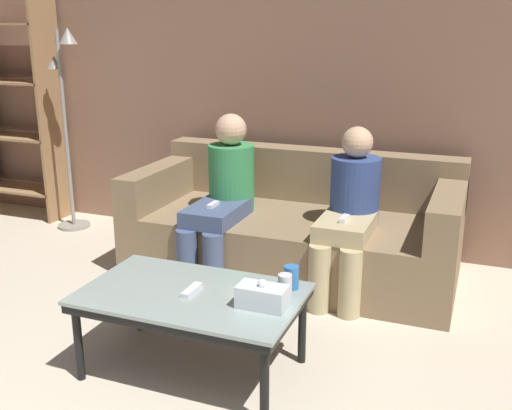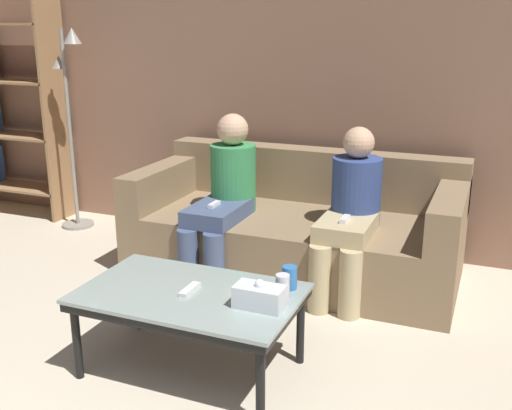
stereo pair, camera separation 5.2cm
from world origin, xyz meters
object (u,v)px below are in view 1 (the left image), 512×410
object	(u,v)px
tissue_box	(262,296)
standing_lamp	(66,109)
couch	(295,229)
seated_person_left_end	(223,193)
cup_near_right	(285,287)
game_remote	(192,290)
seated_person_mid_left	(350,209)
coffee_table	(192,300)
cup_near_left	(291,277)

from	to	relation	value
tissue_box	standing_lamp	distance (m)	2.83
tissue_box	couch	bearing A→B (deg)	102.00
tissue_box	seated_person_left_end	world-z (taller)	seated_person_left_end
cup_near_right	standing_lamp	xyz separation A→B (m)	(-2.33, 1.50, 0.50)
game_remote	couch	bearing A→B (deg)	87.47
cup_near_right	seated_person_mid_left	bearing A→B (deg)	87.23
couch	coffee_table	world-z (taller)	couch
coffee_table	cup_near_right	distance (m)	0.45
cup_near_left	game_remote	world-z (taller)	cup_near_left
game_remote	seated_person_mid_left	size ratio (longest dim) A/B	0.15
game_remote	seated_person_left_end	size ratio (longest dim) A/B	0.14
coffee_table	game_remote	xyz separation A→B (m)	(0.00, 0.00, 0.05)
standing_lamp	seated_person_mid_left	world-z (taller)	standing_lamp
seated_person_mid_left	cup_near_left	bearing A→B (deg)	-93.63
couch	seated_person_mid_left	xyz separation A→B (m)	(0.42, -0.23, 0.25)
coffee_table	standing_lamp	xyz separation A→B (m)	(-1.91, 1.59, 0.60)
game_remote	seated_person_left_end	xyz separation A→B (m)	(-0.36, 1.15, 0.14)
tissue_box	game_remote	world-z (taller)	tissue_box
coffee_table	tissue_box	distance (m)	0.37
coffee_table	standing_lamp	bearing A→B (deg)	140.20
cup_near_left	game_remote	bearing A→B (deg)	-153.47
game_remote	seated_person_left_end	world-z (taller)	seated_person_left_end
seated_person_mid_left	seated_person_left_end	bearing A→B (deg)	-179.50
standing_lamp	seated_person_mid_left	bearing A→B (deg)	-10.24
cup_near_left	coffee_table	bearing A→B (deg)	-153.47
couch	seated_person_mid_left	distance (m)	0.54
cup_near_left	standing_lamp	distance (m)	2.75
cup_near_left	tissue_box	xyz separation A→B (m)	(-0.06, -0.24, -0.00)
seated_person_mid_left	standing_lamp	bearing A→B (deg)	169.76
couch	cup_near_left	bearing A→B (deg)	-73.14
seated_person_mid_left	game_remote	bearing A→B (deg)	-112.50
coffee_table	tissue_box	xyz separation A→B (m)	(0.36, -0.03, 0.09)
coffee_table	seated_person_left_end	bearing A→B (deg)	107.22
seated_person_left_end	seated_person_mid_left	xyz separation A→B (m)	(0.84, 0.01, -0.02)
seated_person_left_end	cup_near_left	bearing A→B (deg)	-50.49
standing_lamp	seated_person_left_end	bearing A→B (deg)	-15.79
cup_near_left	cup_near_right	world-z (taller)	cup_near_right
game_remote	seated_person_left_end	bearing A→B (deg)	107.22
seated_person_left_end	cup_near_right	bearing A→B (deg)	-53.52
cup_near_left	game_remote	size ratio (longest dim) A/B	0.74
cup_near_left	seated_person_mid_left	bearing A→B (deg)	86.37
game_remote	coffee_table	bearing A→B (deg)	-92.68
couch	coffee_table	bearing A→B (deg)	-92.53
couch	cup_near_right	distance (m)	1.36
seated_person_left_end	tissue_box	bearing A→B (deg)	-58.57
seated_person_left_end	coffee_table	bearing A→B (deg)	-72.78
tissue_box	standing_lamp	world-z (taller)	standing_lamp
cup_near_right	game_remote	world-z (taller)	cup_near_right
cup_near_left	seated_person_mid_left	xyz separation A→B (m)	(0.06, 0.95, 0.07)
game_remote	standing_lamp	xyz separation A→B (m)	(-1.91, 1.59, 0.55)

